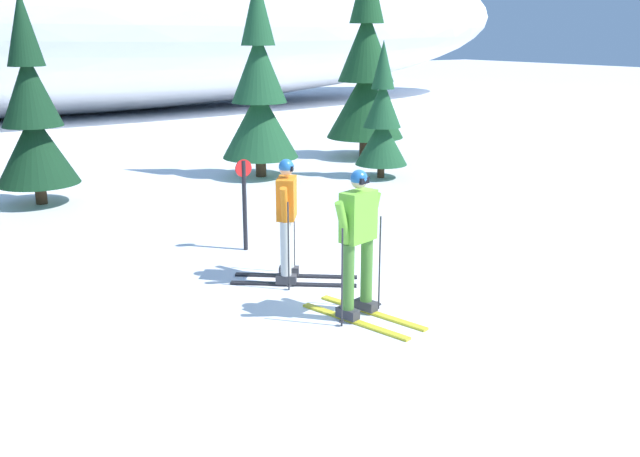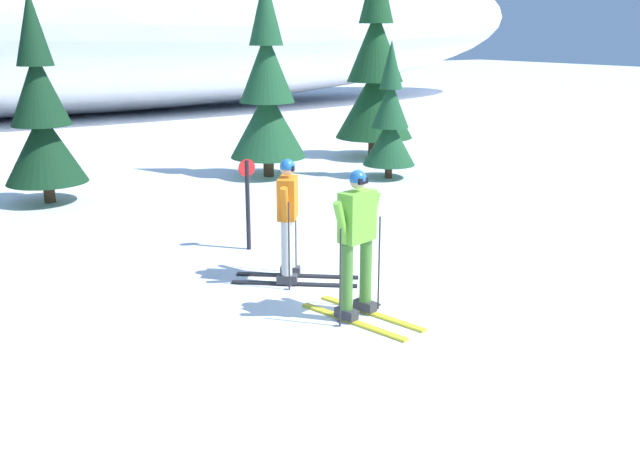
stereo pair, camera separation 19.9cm
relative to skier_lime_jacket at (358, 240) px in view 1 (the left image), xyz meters
The scene contains 9 objects.
ground_plane 1.72m from the skier_lime_jacket, 36.82° to the left, with size 120.00×120.00×0.00m, color white.
skier_lime_jacket is the anchor object (origin of this frame).
skier_orange_jacket 1.57m from the skier_lime_jacket, 92.76° to the left, with size 1.68×1.42×1.75m.
pine_tree_center 8.58m from the skier_lime_jacket, 103.40° to the left, with size 1.63×1.63×4.22m.
pine_tree_center_right 8.99m from the skier_lime_jacket, 69.37° to the left, with size 1.83×1.83×4.74m.
pine_tree_right 8.65m from the skier_lime_jacket, 50.37° to the left, with size 1.25×1.25×3.23m.
pine_tree_far_right 11.63m from the skier_lime_jacket, 53.13° to the left, with size 2.14×2.14×5.54m.
snow_ridge_background 25.38m from the skier_lime_jacket, 85.43° to the left, with size 49.63×14.05×8.41m, color white.
trail_marker_post 3.22m from the skier_lime_jacket, 88.29° to the left, with size 0.28×0.07×1.48m.
Camera 1 is at (-5.91, -7.37, 3.40)m, focal length 39.30 mm.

